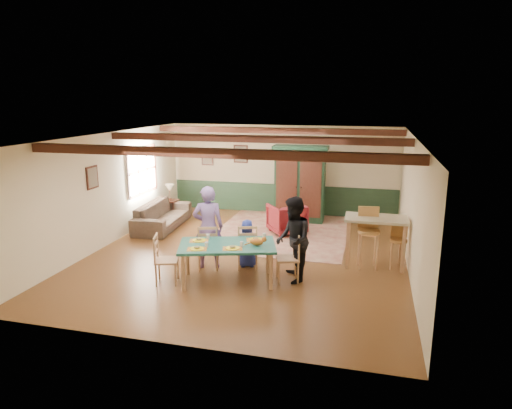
% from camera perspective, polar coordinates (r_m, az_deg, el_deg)
% --- Properties ---
extents(floor, '(8.00, 8.00, 0.00)m').
position_cam_1_polar(floor, '(10.51, -1.07, -6.31)').
color(floor, '#543017').
rests_on(floor, ground).
extents(wall_back, '(7.00, 0.02, 2.70)m').
position_cam_1_polar(wall_back, '(13.96, 3.27, 4.34)').
color(wall_back, beige).
rests_on(wall_back, floor).
extents(wall_left, '(0.02, 8.00, 2.70)m').
position_cam_1_polar(wall_left, '(11.55, -18.10, 1.78)').
color(wall_left, beige).
rests_on(wall_left, floor).
extents(wall_right, '(0.02, 8.00, 2.70)m').
position_cam_1_polar(wall_right, '(9.82, 18.98, -0.25)').
color(wall_right, beige).
rests_on(wall_right, floor).
extents(ceiling, '(7.00, 8.00, 0.02)m').
position_cam_1_polar(ceiling, '(9.93, -1.14, 8.52)').
color(ceiling, silver).
rests_on(ceiling, wall_back).
extents(wainscot_back, '(6.95, 0.03, 0.90)m').
position_cam_1_polar(wainscot_back, '(14.11, 3.21, 0.72)').
color(wainscot_back, '#1D3622').
rests_on(wainscot_back, floor).
extents(ceiling_beam_front, '(6.95, 0.16, 0.16)m').
position_cam_1_polar(ceiling_beam_front, '(7.76, -5.70, 6.42)').
color(ceiling_beam_front, '#32160E').
rests_on(ceiling_beam_front, ceiling).
extents(ceiling_beam_mid, '(6.95, 0.16, 0.16)m').
position_cam_1_polar(ceiling_beam_mid, '(10.32, -0.54, 8.21)').
color(ceiling_beam_mid, '#32160E').
rests_on(ceiling_beam_mid, ceiling).
extents(ceiling_beam_back, '(6.95, 0.16, 0.16)m').
position_cam_1_polar(ceiling_beam_back, '(12.84, 2.47, 9.22)').
color(ceiling_beam_back, '#32160E').
rests_on(ceiling_beam_back, ceiling).
extents(window_left, '(0.06, 1.60, 1.30)m').
position_cam_1_polar(window_left, '(12.94, -14.06, 4.14)').
color(window_left, white).
rests_on(window_left, wall_left).
extents(picture_left_wall, '(0.04, 0.42, 0.52)m').
position_cam_1_polar(picture_left_wall, '(10.97, -19.78, 3.20)').
color(picture_left_wall, gray).
rests_on(picture_left_wall, wall_left).
extents(picture_back_a, '(0.45, 0.04, 0.55)m').
position_cam_1_polar(picture_back_a, '(14.18, -1.92, 6.33)').
color(picture_back_a, gray).
rests_on(picture_back_a, wall_back).
extents(picture_back_b, '(0.38, 0.04, 0.48)m').
position_cam_1_polar(picture_back_b, '(14.54, -6.11, 5.84)').
color(picture_back_b, gray).
rests_on(picture_back_b, wall_back).
extents(dining_table, '(2.05, 1.51, 0.76)m').
position_cam_1_polar(dining_table, '(8.94, -3.57, -7.33)').
color(dining_table, '#1B574B').
rests_on(dining_table, floor).
extents(dining_chair_far_left, '(0.54, 0.55, 0.97)m').
position_cam_1_polar(dining_chair_far_left, '(9.61, -5.96, -5.23)').
color(dining_chair_far_left, '#AD7D56').
rests_on(dining_chair_far_left, floor).
extents(dining_chair_far_right, '(0.54, 0.55, 0.97)m').
position_cam_1_polar(dining_chair_far_right, '(9.60, -1.08, -5.19)').
color(dining_chair_far_right, '#AD7D56').
rests_on(dining_chair_far_right, floor).
extents(dining_chair_end_left, '(0.55, 0.54, 0.97)m').
position_cam_1_polar(dining_chair_end_left, '(9.00, -11.11, -6.73)').
color(dining_chair_end_left, '#AD7D56').
rests_on(dining_chair_end_left, floor).
extents(dining_chair_end_right, '(0.55, 0.54, 0.97)m').
position_cam_1_polar(dining_chair_end_right, '(8.96, 3.98, -6.60)').
color(dining_chair_end_right, '#AD7D56').
rests_on(dining_chair_end_right, floor).
extents(person_man, '(0.74, 0.59, 1.76)m').
position_cam_1_polar(person_man, '(9.57, -6.00, -2.84)').
color(person_man, '#775A9B').
rests_on(person_man, floor).
extents(person_woman, '(0.85, 0.97, 1.68)m').
position_cam_1_polar(person_woman, '(8.86, 4.67, -4.41)').
color(person_woman, black).
rests_on(person_woman, floor).
extents(person_child, '(0.57, 0.46, 1.02)m').
position_cam_1_polar(person_child, '(9.67, -1.10, -4.88)').
color(person_child, navy).
rests_on(person_child, floor).
extents(cat, '(0.39, 0.24, 0.18)m').
position_cam_1_polar(cat, '(8.70, 0.08, -4.60)').
color(cat, '#CC6924').
rests_on(cat, dining_table).
extents(place_setting_near_left, '(0.48, 0.41, 0.11)m').
position_cam_1_polar(place_setting_near_left, '(8.58, -7.40, -5.23)').
color(place_setting_near_left, yellow).
rests_on(place_setting_near_left, dining_table).
extents(place_setting_near_center, '(0.48, 0.41, 0.11)m').
position_cam_1_polar(place_setting_near_center, '(8.55, -2.95, -5.19)').
color(place_setting_near_center, yellow).
rests_on(place_setting_near_center, dining_table).
extents(place_setting_far_left, '(0.48, 0.41, 0.11)m').
position_cam_1_polar(place_setting_far_left, '(9.07, -7.15, -4.20)').
color(place_setting_far_left, yellow).
rests_on(place_setting_far_left, dining_table).
extents(place_setting_far_right, '(0.48, 0.41, 0.11)m').
position_cam_1_polar(place_setting_far_right, '(9.05, -0.03, -4.13)').
color(place_setting_far_right, yellow).
rests_on(place_setting_far_right, dining_table).
extents(area_rug, '(3.49, 4.13, 0.01)m').
position_cam_1_polar(area_rug, '(12.22, 3.23, -3.45)').
color(area_rug, '#C6B18F').
rests_on(area_rug, floor).
extents(armoire, '(1.55, 0.62, 2.18)m').
position_cam_1_polar(armoire, '(13.12, 5.52, 2.57)').
color(armoire, black).
rests_on(armoire, floor).
extents(armchair, '(1.20, 1.21, 0.79)m').
position_cam_1_polar(armchair, '(12.04, 3.87, -1.77)').
color(armchair, '#4F0F17').
rests_on(armchair, floor).
extents(sofa, '(1.08, 2.40, 0.68)m').
position_cam_1_polar(sofa, '(12.86, -11.60, -1.30)').
color(sofa, '#3E3026').
rests_on(sofa, floor).
extents(end_table, '(0.44, 0.44, 0.52)m').
position_cam_1_polar(end_table, '(13.91, -10.64, -0.49)').
color(end_table, '#32160E').
rests_on(end_table, floor).
extents(table_lamp, '(0.28, 0.28, 0.48)m').
position_cam_1_polar(table_lamp, '(13.80, -10.73, 1.53)').
color(table_lamp, '#D2B988').
rests_on(table_lamp, end_table).
extents(counter_table, '(1.30, 0.77, 1.07)m').
position_cam_1_polar(counter_table, '(10.01, 14.64, -4.53)').
color(counter_table, beige).
rests_on(counter_table, floor).
extents(bar_stool_left, '(0.51, 0.55, 1.28)m').
position_cam_1_polar(bar_stool_left, '(9.84, 13.87, -4.15)').
color(bar_stool_left, '#BC8749').
rests_on(bar_stool_left, floor).
extents(bar_stool_right, '(0.37, 0.41, 1.00)m').
position_cam_1_polar(bar_stool_right, '(9.99, 17.36, -4.96)').
color(bar_stool_right, '#BC8749').
rests_on(bar_stool_right, floor).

